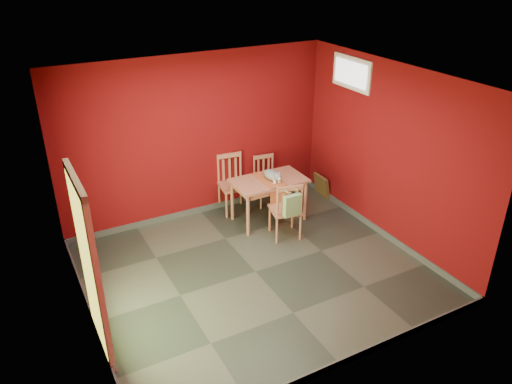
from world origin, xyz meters
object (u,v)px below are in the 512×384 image
tote_bag (292,205)px  cat (272,173)px  dining_table (269,185)px  chair_far_left (233,183)px  chair_far_right (266,179)px  chair_near (286,209)px  picture_frame (322,186)px

tote_bag → cat: (0.11, 0.81, 0.18)m
dining_table → cat: bearing=-21.9°
chair_far_left → tote_bag: 1.47m
chair_far_right → tote_bag: (-0.34, -1.40, 0.23)m
chair_near → cat: (0.07, 0.58, 0.36)m
chair_near → picture_frame: size_ratio=2.38×
chair_far_right → dining_table: bearing=-115.2°
chair_far_left → chair_far_right: size_ratio=1.16×
chair_near → cat: size_ratio=2.25×
chair_far_left → picture_frame: bearing=-10.2°
cat → dining_table: bearing=147.2°
cat → picture_frame: size_ratio=1.06×
cat → picture_frame: (1.25, 0.33, -0.64)m
chair_far_right → cat: cat is taller
chair_far_left → chair_near: size_ratio=1.04×
picture_frame → chair_far_right: bearing=165.1°
chair_far_left → chair_far_right: 0.64m
chair_far_left → chair_far_right: (0.63, -0.03, -0.07)m
chair_far_right → chair_near: chair_near is taller
chair_far_left → chair_far_right: bearing=-2.5°
picture_frame → chair_near: bearing=-145.5°
dining_table → picture_frame: (1.29, 0.31, -0.45)m
chair_near → tote_bag: (-0.03, -0.22, 0.18)m
chair_far_left → picture_frame: 1.71m
tote_bag → picture_frame: 1.83m
tote_bag → chair_near: bearing=81.5°
chair_far_right → chair_far_left: bearing=177.5°
chair_far_left → cat: (0.40, -0.62, 0.34)m
cat → chair_far_right: bearing=57.9°
chair_far_right → cat: bearing=-111.2°
chair_near → tote_bag: 0.29m
dining_table → chair_far_right: size_ratio=1.37×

